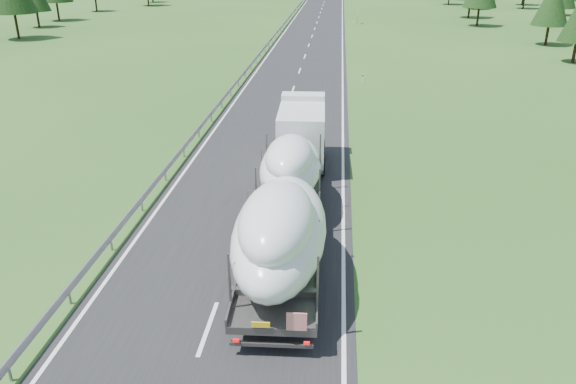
{
  "coord_description": "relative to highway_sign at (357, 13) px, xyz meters",
  "views": [
    {
      "loc": [
        4.1,
        -24.38,
        11.78
      ],
      "look_at": [
        2.1,
        -1.92,
        2.11
      ],
      "focal_mm": 35.0,
      "sensor_mm": 36.0,
      "label": 1
    }
  ],
  "objects": [
    {
      "name": "ground",
      "position": [
        -7.2,
        -80.0,
        -1.81
      ],
      "size": [
        400.0,
        400.0,
        0.0
      ],
      "primitive_type": "plane",
      "color": "#284D19",
      "rests_on": "ground"
    },
    {
      "name": "boat_truck",
      "position": [
        -5.1,
        -81.67,
        0.56
      ],
      "size": [
        3.61,
        20.73,
        4.43
      ],
      "color": "silver",
      "rests_on": "ground"
    },
    {
      "name": "road_surface",
      "position": [
        -7.2,
        20.0,
        -1.8
      ],
      "size": [
        10.0,
        400.0,
        0.02
      ],
      "primitive_type": "cube",
      "color": "black",
      "rests_on": "ground"
    },
    {
      "name": "guardrail",
      "position": [
        -12.5,
        19.94,
        -1.21
      ],
      "size": [
        0.1,
        400.0,
        0.76
      ],
      "color": "slate",
      "rests_on": "ground"
    },
    {
      "name": "highway_sign",
      "position": [
        0.0,
        0.0,
        0.0
      ],
      "size": [
        0.08,
        0.9,
        2.6
      ],
      "color": "slate",
      "rests_on": "ground"
    }
  ]
}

